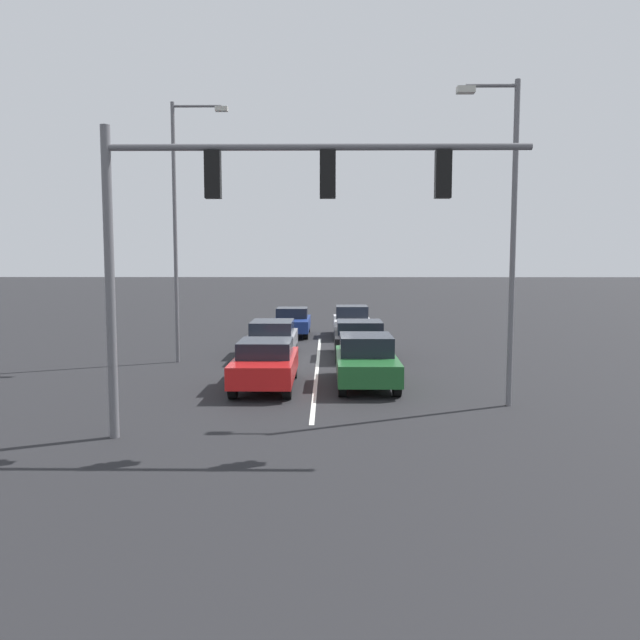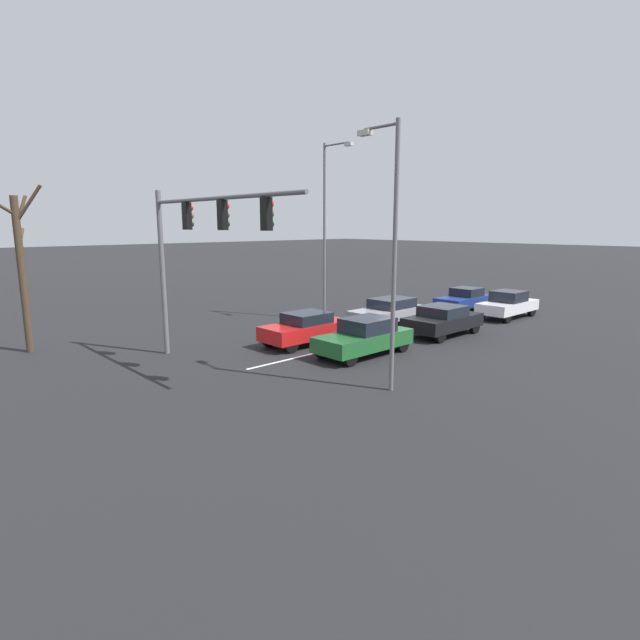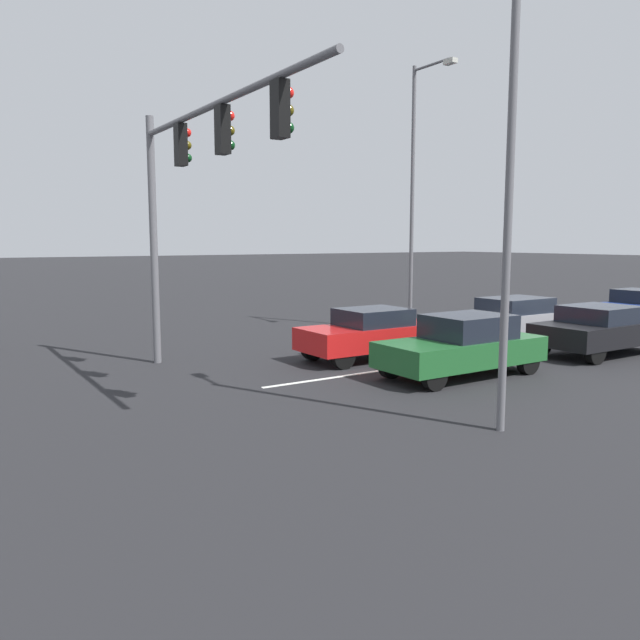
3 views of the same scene
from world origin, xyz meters
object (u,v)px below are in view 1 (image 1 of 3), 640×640
car_white_leftlane_third (352,321)px  car_black_leftlane_second (359,338)px  car_gray_midlane_second (272,338)px  car_red_midlane_front (266,363)px  traffic_signal_gantry (244,209)px  car_darkgreen_leftlane_front (366,360)px  street_lamp_left_shoulder (508,224)px  street_lamp_right_shoulder (180,216)px  car_navy_midlane_third (292,322)px

car_white_leftlane_third → car_black_leftlane_second: bearing=90.4°
car_black_leftlane_second → car_gray_midlane_second: bearing=-3.6°
car_red_midlane_front → traffic_signal_gantry: (-0.11, 5.19, 4.03)m
car_white_leftlane_third → traffic_signal_gantry: size_ratio=0.48×
car_darkgreen_leftlane_front → car_black_leftlane_second: size_ratio=1.04×
street_lamp_left_shoulder → street_lamp_right_shoulder: bearing=-34.7°
car_gray_midlane_second → car_black_leftlane_second: bearing=176.4°
car_darkgreen_leftlane_front → car_red_midlane_front: 3.00m
traffic_signal_gantry → car_gray_midlane_second: bearing=-87.6°
street_lamp_left_shoulder → car_gray_midlane_second: bearing=-51.2°
street_lamp_right_shoulder → traffic_signal_gantry: bearing=110.2°
car_black_leftlane_second → car_gray_midlane_second: size_ratio=0.90×
car_red_midlane_front → street_lamp_left_shoulder: bearing=160.9°
car_navy_midlane_third → car_white_leftlane_third: bearing=171.9°
car_black_leftlane_second → traffic_signal_gantry: (2.93, 11.09, 4.01)m
car_red_midlane_front → car_black_leftlane_second: (-3.05, -5.91, 0.01)m
car_navy_midlane_third → street_lamp_left_shoulder: (-6.28, 15.06, 3.94)m
traffic_signal_gantry → street_lamp_left_shoulder: size_ratio=1.07×
car_gray_midlane_second → car_navy_midlane_third: bearing=-93.4°
car_darkgreen_leftlane_front → car_black_leftlane_second: (-0.08, -5.44, -0.01)m
car_darkgreen_leftlane_front → street_lamp_right_shoulder: size_ratio=0.45×
car_white_leftlane_third → street_lamp_right_shoulder: (6.50, 7.84, 4.54)m
car_darkgreen_leftlane_front → car_gray_midlane_second: 6.56m
car_black_leftlane_second → street_lamp_right_shoulder: bearing=11.2°
car_red_midlane_front → traffic_signal_gantry: size_ratio=0.47×
car_navy_midlane_third → traffic_signal_gantry: 18.51m
car_black_leftlane_second → street_lamp_left_shoulder: street_lamp_left_shoulder is taller
car_white_leftlane_third → street_lamp_right_shoulder: bearing=50.3°
car_darkgreen_leftlane_front → traffic_signal_gantry: size_ratio=0.49×
car_gray_midlane_second → car_white_leftlane_third: 7.17m
car_red_midlane_front → street_lamp_left_shoulder: 7.75m
car_darkgreen_leftlane_front → traffic_signal_gantry: (2.86, 5.65, 4.00)m
street_lamp_right_shoulder → car_white_leftlane_third: bearing=-129.7°
car_red_midlane_front → car_gray_midlane_second: size_ratio=0.91×
car_white_leftlane_third → traffic_signal_gantry: (2.89, 17.63, 3.99)m
car_white_leftlane_third → street_lamp_right_shoulder: size_ratio=0.45×
car_red_midlane_front → car_black_leftlane_second: 6.65m
traffic_signal_gantry → street_lamp_right_shoulder: bearing=-69.8°
car_red_midlane_front → car_black_leftlane_second: car_black_leftlane_second is taller
car_black_leftlane_second → car_white_leftlane_third: (0.05, -6.54, 0.02)m
street_lamp_right_shoulder → street_lamp_left_shoulder: 11.96m
car_darkgreen_leftlane_front → car_gray_midlane_second: (3.33, -5.65, -0.03)m
car_red_midlane_front → car_navy_midlane_third: bearing=-90.2°
car_red_midlane_front → car_white_leftlane_third: bearing=-103.6°
car_gray_midlane_second → street_lamp_right_shoulder: size_ratio=0.49×
car_darkgreen_leftlane_front → car_black_leftlane_second: 5.44m
car_darkgreen_leftlane_front → car_navy_midlane_third: bearing=-76.7°
car_white_leftlane_third → street_lamp_left_shoulder: (-3.32, 14.64, 3.87)m
car_darkgreen_leftlane_front → car_gray_midlane_second: size_ratio=0.93×
car_red_midlane_front → traffic_signal_gantry: 6.57m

